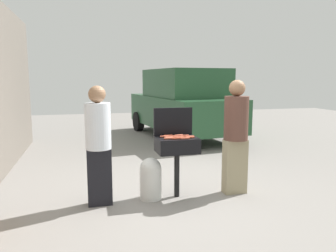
{
  "coord_description": "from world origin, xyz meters",
  "views": [
    {
      "loc": [
        -1.35,
        -4.68,
        1.76
      ],
      "look_at": [
        -0.04,
        0.37,
        1.0
      ],
      "focal_mm": 35.07,
      "sensor_mm": 36.0,
      "label": 1
    }
  ],
  "objects_px": {
    "parked_minivan": "(183,103)",
    "hot_dog_8": "(190,136)",
    "hot_dog_2": "(188,137)",
    "hot_dog_5": "(168,138)",
    "hot_dog_6": "(176,138)",
    "hot_dog_4": "(168,137)",
    "hot_dog_1": "(164,136)",
    "hot_dog_10": "(179,137)",
    "hot_dog_7": "(185,138)",
    "hot_dog_9": "(190,137)",
    "person_right": "(236,133)",
    "bbq_grill": "(177,147)",
    "hot_dog_3": "(180,138)",
    "person_left": "(98,141)",
    "hot_dog_0": "(168,135)",
    "hot_dog_14": "(185,136)",
    "propane_tank": "(151,178)",
    "hot_dog_12": "(177,136)",
    "hot_dog_11": "(169,137)",
    "hot_dog_13": "(179,135)",
    "hot_dog_15": "(170,138)"
  },
  "relations": [
    {
      "from": "parked_minivan",
      "to": "hot_dog_8",
      "type": "bearing_deg",
      "value": 66.42
    },
    {
      "from": "hot_dog_2",
      "to": "hot_dog_5",
      "type": "height_order",
      "value": "same"
    },
    {
      "from": "hot_dog_6",
      "to": "parked_minivan",
      "type": "bearing_deg",
      "value": 71.91
    },
    {
      "from": "hot_dog_4",
      "to": "hot_dog_6",
      "type": "xyz_separation_m",
      "value": [
        0.07,
        -0.18,
        0.0
      ]
    },
    {
      "from": "hot_dog_1",
      "to": "hot_dog_10",
      "type": "xyz_separation_m",
      "value": [
        0.19,
        -0.11,
        0.0
      ]
    },
    {
      "from": "hot_dog_7",
      "to": "hot_dog_9",
      "type": "relative_size",
      "value": 1.0
    },
    {
      "from": "hot_dog_4",
      "to": "person_right",
      "type": "distance_m",
      "value": 1.04
    },
    {
      "from": "bbq_grill",
      "to": "hot_dog_5",
      "type": "distance_m",
      "value": 0.24
    },
    {
      "from": "hot_dog_5",
      "to": "person_right",
      "type": "distance_m",
      "value": 1.07
    },
    {
      "from": "hot_dog_3",
      "to": "hot_dog_6",
      "type": "xyz_separation_m",
      "value": [
        -0.07,
        -0.05,
        0.0
      ]
    },
    {
      "from": "hot_dog_4",
      "to": "hot_dog_10",
      "type": "bearing_deg",
      "value": -28.98
    },
    {
      "from": "person_left",
      "to": "hot_dog_0",
      "type": "bearing_deg",
      "value": 17.68
    },
    {
      "from": "hot_dog_14",
      "to": "propane_tank",
      "type": "height_order",
      "value": "hot_dog_14"
    },
    {
      "from": "hot_dog_14",
      "to": "person_right",
      "type": "xyz_separation_m",
      "value": [
        0.78,
        -0.12,
        0.03
      ]
    },
    {
      "from": "hot_dog_0",
      "to": "parked_minivan",
      "type": "relative_size",
      "value": 0.03
    },
    {
      "from": "hot_dog_4",
      "to": "hot_dog_14",
      "type": "distance_m",
      "value": 0.26
    },
    {
      "from": "hot_dog_3",
      "to": "person_left",
      "type": "distance_m",
      "value": 1.15
    },
    {
      "from": "hot_dog_12",
      "to": "propane_tank",
      "type": "height_order",
      "value": "hot_dog_12"
    },
    {
      "from": "hot_dog_2",
      "to": "hot_dog_3",
      "type": "xyz_separation_m",
      "value": [
        -0.12,
        -0.02,
        0.0
      ]
    },
    {
      "from": "hot_dog_7",
      "to": "person_left",
      "type": "height_order",
      "value": "person_left"
    },
    {
      "from": "hot_dog_11",
      "to": "person_right",
      "type": "bearing_deg",
      "value": -1.74
    },
    {
      "from": "hot_dog_6",
      "to": "hot_dog_13",
      "type": "relative_size",
      "value": 1.0
    },
    {
      "from": "hot_dog_10",
      "to": "hot_dog_15",
      "type": "relative_size",
      "value": 1.0
    },
    {
      "from": "hot_dog_7",
      "to": "hot_dog_10",
      "type": "bearing_deg",
      "value": 116.5
    },
    {
      "from": "bbq_grill",
      "to": "person_right",
      "type": "xyz_separation_m",
      "value": [
        0.91,
        -0.06,
        0.19
      ]
    },
    {
      "from": "hot_dog_0",
      "to": "hot_dog_2",
      "type": "xyz_separation_m",
      "value": [
        0.24,
        -0.19,
        0.0
      ]
    },
    {
      "from": "hot_dog_3",
      "to": "hot_dog_5",
      "type": "distance_m",
      "value": 0.18
    },
    {
      "from": "hot_dog_11",
      "to": "hot_dog_15",
      "type": "bearing_deg",
      "value": -71.65
    },
    {
      "from": "propane_tank",
      "to": "hot_dog_4",
      "type": "bearing_deg",
      "value": 7.82
    },
    {
      "from": "hot_dog_0",
      "to": "hot_dog_5",
      "type": "distance_m",
      "value": 0.24
    },
    {
      "from": "hot_dog_0",
      "to": "hot_dog_2",
      "type": "height_order",
      "value": "same"
    },
    {
      "from": "person_right",
      "to": "hot_dog_9",
      "type": "bearing_deg",
      "value": -8.05
    },
    {
      "from": "hot_dog_12",
      "to": "hot_dog_2",
      "type": "bearing_deg",
      "value": -45.42
    },
    {
      "from": "hot_dog_3",
      "to": "hot_dog_12",
      "type": "bearing_deg",
      "value": 90.71
    },
    {
      "from": "hot_dog_13",
      "to": "hot_dog_6",
      "type": "bearing_deg",
      "value": -113.1
    },
    {
      "from": "hot_dog_1",
      "to": "person_right",
      "type": "height_order",
      "value": "person_right"
    },
    {
      "from": "hot_dog_4",
      "to": "hot_dog_11",
      "type": "bearing_deg",
      "value": -94.97
    },
    {
      "from": "hot_dog_0",
      "to": "hot_dog_11",
      "type": "distance_m",
      "value": 0.17
    },
    {
      "from": "hot_dog_6",
      "to": "hot_dog_11",
      "type": "distance_m",
      "value": 0.13
    },
    {
      "from": "hot_dog_3",
      "to": "hot_dog_5",
      "type": "height_order",
      "value": "same"
    },
    {
      "from": "hot_dog_6",
      "to": "hot_dog_8",
      "type": "xyz_separation_m",
      "value": [
        0.23,
        0.11,
        0.0
      ]
    },
    {
      "from": "hot_dog_0",
      "to": "hot_dog_4",
      "type": "xyz_separation_m",
      "value": [
        -0.02,
        -0.09,
        0.0
      ]
    },
    {
      "from": "hot_dog_10",
      "to": "hot_dog_11",
      "type": "distance_m",
      "value": 0.14
    },
    {
      "from": "hot_dog_6",
      "to": "hot_dog_7",
      "type": "bearing_deg",
      "value": -9.13
    },
    {
      "from": "bbq_grill",
      "to": "hot_dog_9",
      "type": "distance_m",
      "value": 0.25
    },
    {
      "from": "hot_dog_1",
      "to": "hot_dog_5",
      "type": "distance_m",
      "value": 0.18
    },
    {
      "from": "hot_dog_7",
      "to": "hot_dog_13",
      "type": "relative_size",
      "value": 1.0
    },
    {
      "from": "hot_dog_7",
      "to": "parked_minivan",
      "type": "bearing_deg",
      "value": 73.25
    },
    {
      "from": "hot_dog_9",
      "to": "hot_dog_6",
      "type": "bearing_deg",
      "value": -170.43
    },
    {
      "from": "hot_dog_11",
      "to": "hot_dog_13",
      "type": "relative_size",
      "value": 1.0
    }
  ]
}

